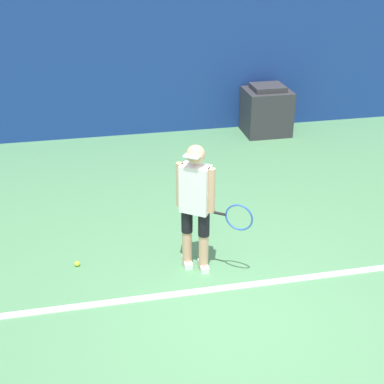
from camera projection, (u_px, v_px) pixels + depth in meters
The scene contains 6 objects.
ground_plane at pixel (240, 314), 5.88m from camera, with size 24.00×24.00×0.00m, color #518C5B.
back_wall at pixel (159, 65), 10.39m from camera, with size 24.00×0.10×2.77m.
court_baseline at pixel (229, 287), 6.31m from camera, with size 21.60×0.10×0.01m.
tennis_player at pixel (197, 203), 6.28m from camera, with size 0.80×0.60×1.64m.
tennis_ball at pixel (77, 264), 6.69m from camera, with size 0.07×0.07×0.07m.
covered_chair at pixel (266, 110), 10.74m from camera, with size 0.89×0.80×1.00m.
Camera 1 is at (-1.46, -4.44, 3.86)m, focal length 50.00 mm.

